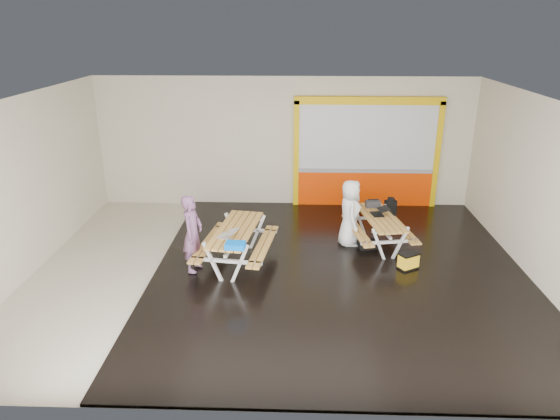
{
  "coord_description": "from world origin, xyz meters",
  "views": [
    {
      "loc": [
        0.35,
        -9.23,
        4.83
      ],
      "look_at": [
        0.0,
        0.9,
        1.0
      ],
      "focal_mm": 32.25,
      "sensor_mm": 36.0,
      "label": 1
    }
  ],
  "objects_px": {
    "fluke_bag": "(408,261)",
    "blue_pouch": "(235,245)",
    "laptop_right": "(379,212)",
    "laptop_left": "(228,234)",
    "person_left": "(193,233)",
    "picnic_table_left": "(236,238)",
    "dark_case": "(368,244)",
    "toolbox": "(373,204)",
    "backpack": "(390,207)",
    "person_right": "(350,213)",
    "picnic_table_right": "(379,224)"
  },
  "relations": [
    {
      "from": "picnic_table_right",
      "to": "fluke_bag",
      "type": "xyz_separation_m",
      "value": [
        0.44,
        -1.14,
        -0.36
      ]
    },
    {
      "from": "picnic_table_right",
      "to": "toolbox",
      "type": "height_order",
      "value": "toolbox"
    },
    {
      "from": "person_left",
      "to": "laptop_left",
      "type": "relative_size",
      "value": 3.47
    },
    {
      "from": "person_right",
      "to": "backpack",
      "type": "height_order",
      "value": "person_right"
    },
    {
      "from": "person_left",
      "to": "laptop_right",
      "type": "bearing_deg",
      "value": -59.17
    },
    {
      "from": "picnic_table_right",
      "to": "person_right",
      "type": "height_order",
      "value": "person_right"
    },
    {
      "from": "person_left",
      "to": "blue_pouch",
      "type": "relative_size",
      "value": 4.3
    },
    {
      "from": "picnic_table_left",
      "to": "dark_case",
      "type": "bearing_deg",
      "value": 17.09
    },
    {
      "from": "laptop_left",
      "to": "blue_pouch",
      "type": "relative_size",
      "value": 1.24
    },
    {
      "from": "person_right",
      "to": "picnic_table_right",
      "type": "bearing_deg",
      "value": -99.24
    },
    {
      "from": "picnic_table_left",
      "to": "blue_pouch",
      "type": "xyz_separation_m",
      "value": [
        0.1,
        -0.92,
        0.25
      ]
    },
    {
      "from": "person_left",
      "to": "person_right",
      "type": "bearing_deg",
      "value": -56.18
    },
    {
      "from": "picnic_table_left",
      "to": "toolbox",
      "type": "bearing_deg",
      "value": 28.35
    },
    {
      "from": "picnic_table_left",
      "to": "dark_case",
      "type": "xyz_separation_m",
      "value": [
        2.85,
        0.87,
        -0.51
      ]
    },
    {
      "from": "person_left",
      "to": "blue_pouch",
      "type": "height_order",
      "value": "person_left"
    },
    {
      "from": "laptop_right",
      "to": "blue_pouch",
      "type": "bearing_deg",
      "value": -145.4
    },
    {
      "from": "laptop_right",
      "to": "backpack",
      "type": "distance_m",
      "value": 0.79
    },
    {
      "from": "person_right",
      "to": "laptop_right",
      "type": "xyz_separation_m",
      "value": [
        0.66,
        0.05,
        0.02
      ]
    },
    {
      "from": "fluke_bag",
      "to": "toolbox",
      "type": "bearing_deg",
      "value": 106.63
    },
    {
      "from": "person_left",
      "to": "toolbox",
      "type": "height_order",
      "value": "person_left"
    },
    {
      "from": "blue_pouch",
      "to": "toolbox",
      "type": "bearing_deg",
      "value": 41.15
    },
    {
      "from": "laptop_right",
      "to": "backpack",
      "type": "relative_size",
      "value": 1.0
    },
    {
      "from": "fluke_bag",
      "to": "blue_pouch",
      "type": "bearing_deg",
      "value": -166.9
    },
    {
      "from": "backpack",
      "to": "toolbox",
      "type": "bearing_deg",
      "value": -155.34
    },
    {
      "from": "picnic_table_right",
      "to": "person_left",
      "type": "distance_m",
      "value": 4.16
    },
    {
      "from": "blue_pouch",
      "to": "laptop_right",
      "type": "bearing_deg",
      "value": 34.6
    },
    {
      "from": "picnic_table_right",
      "to": "dark_case",
      "type": "height_order",
      "value": "picnic_table_right"
    },
    {
      "from": "blue_pouch",
      "to": "dark_case",
      "type": "bearing_deg",
      "value": 33.2
    },
    {
      "from": "backpack",
      "to": "person_right",
      "type": "bearing_deg",
      "value": -144.35
    },
    {
      "from": "person_left",
      "to": "dark_case",
      "type": "xyz_separation_m",
      "value": [
        3.67,
        1.22,
        -0.74
      ]
    },
    {
      "from": "person_right",
      "to": "laptop_left",
      "type": "height_order",
      "value": "person_right"
    },
    {
      "from": "picnic_table_left",
      "to": "laptop_left",
      "type": "xyz_separation_m",
      "value": [
        -0.11,
        -0.4,
        0.25
      ]
    },
    {
      "from": "picnic_table_left",
      "to": "picnic_table_right",
      "type": "relative_size",
      "value": 1.1
    },
    {
      "from": "picnic_table_left",
      "to": "toolbox",
      "type": "xyz_separation_m",
      "value": [
        3.02,
        1.63,
        0.19
      ]
    },
    {
      "from": "laptop_left",
      "to": "laptop_right",
      "type": "relative_size",
      "value": 1.05
    },
    {
      "from": "blue_pouch",
      "to": "picnic_table_left",
      "type": "bearing_deg",
      "value": 96.2
    },
    {
      "from": "backpack",
      "to": "fluke_bag",
      "type": "height_order",
      "value": "backpack"
    },
    {
      "from": "blue_pouch",
      "to": "backpack",
      "type": "xyz_separation_m",
      "value": [
        3.37,
        2.76,
        -0.2
      ]
    },
    {
      "from": "laptop_right",
      "to": "toolbox",
      "type": "bearing_deg",
      "value": 99.55
    },
    {
      "from": "laptop_right",
      "to": "dark_case",
      "type": "distance_m",
      "value": 0.77
    },
    {
      "from": "picnic_table_right",
      "to": "picnic_table_left",
      "type": "bearing_deg",
      "value": -161.82
    },
    {
      "from": "person_left",
      "to": "fluke_bag",
      "type": "xyz_separation_m",
      "value": [
        4.37,
        0.22,
        -0.65
      ]
    },
    {
      "from": "person_right",
      "to": "dark_case",
      "type": "relative_size",
      "value": 3.78
    },
    {
      "from": "picnic_table_right",
      "to": "person_left",
      "type": "bearing_deg",
      "value": -160.83
    },
    {
      "from": "blue_pouch",
      "to": "fluke_bag",
      "type": "distance_m",
      "value": 3.6
    },
    {
      "from": "picnic_table_left",
      "to": "toolbox",
      "type": "distance_m",
      "value": 3.44
    },
    {
      "from": "person_left",
      "to": "blue_pouch",
      "type": "distance_m",
      "value": 1.09
    },
    {
      "from": "person_right",
      "to": "dark_case",
      "type": "distance_m",
      "value": 0.8
    },
    {
      "from": "person_right",
      "to": "laptop_right",
      "type": "bearing_deg",
      "value": -87.99
    },
    {
      "from": "picnic_table_right",
      "to": "dark_case",
      "type": "distance_m",
      "value": 0.53
    }
  ]
}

